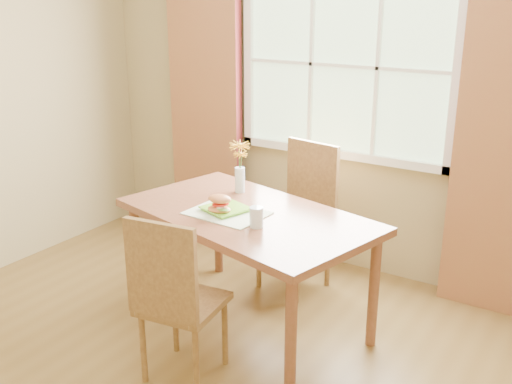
{
  "coord_description": "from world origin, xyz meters",
  "views": [
    {
      "loc": [
        1.74,
        -2.02,
        1.99
      ],
      "look_at": [
        0.01,
        0.71,
        0.9
      ],
      "focal_mm": 42.0,
      "sensor_mm": 36.0,
      "label": 1
    }
  ],
  "objects_px": {
    "chair_far": "(302,209)",
    "croissant_sandwich": "(220,204)",
    "water_glass": "(256,218)",
    "dining_table": "(247,224)",
    "chair_near": "(174,294)",
    "flower_vase": "(240,162)"
  },
  "relations": [
    {
      "from": "chair_far",
      "to": "croissant_sandwich",
      "type": "relative_size",
      "value": 6.28
    },
    {
      "from": "dining_table",
      "to": "chair_far",
      "type": "relative_size",
      "value": 1.65
    },
    {
      "from": "chair_near",
      "to": "chair_far",
      "type": "height_order",
      "value": "chair_far"
    },
    {
      "from": "water_glass",
      "to": "chair_far",
      "type": "bearing_deg",
      "value": 100.39
    },
    {
      "from": "water_glass",
      "to": "flower_vase",
      "type": "bearing_deg",
      "value": 132.27
    },
    {
      "from": "chair_far",
      "to": "croissant_sandwich",
      "type": "distance_m",
      "value": 0.85
    },
    {
      "from": "croissant_sandwich",
      "to": "water_glass",
      "type": "relative_size",
      "value": 1.4
    },
    {
      "from": "chair_near",
      "to": "water_glass",
      "type": "relative_size",
      "value": 8.18
    },
    {
      "from": "chair_near",
      "to": "croissant_sandwich",
      "type": "bearing_deg",
      "value": 93.88
    },
    {
      "from": "dining_table",
      "to": "chair_near",
      "type": "xyz_separation_m",
      "value": [
        0.01,
        -0.7,
        -0.15
      ]
    },
    {
      "from": "croissant_sandwich",
      "to": "water_glass",
      "type": "bearing_deg",
      "value": -18.07
    },
    {
      "from": "chair_near",
      "to": "dining_table",
      "type": "bearing_deg",
      "value": 82.9
    },
    {
      "from": "dining_table",
      "to": "croissant_sandwich",
      "type": "bearing_deg",
      "value": -117.34
    },
    {
      "from": "dining_table",
      "to": "chair_far",
      "type": "xyz_separation_m",
      "value": [
        0.02,
        0.67,
        -0.11
      ]
    },
    {
      "from": "dining_table",
      "to": "chair_near",
      "type": "height_order",
      "value": "chair_near"
    },
    {
      "from": "water_glass",
      "to": "chair_near",
      "type": "bearing_deg",
      "value": -106.46
    },
    {
      "from": "chair_far",
      "to": "water_glass",
      "type": "bearing_deg",
      "value": -69.36
    },
    {
      "from": "chair_near",
      "to": "water_glass",
      "type": "xyz_separation_m",
      "value": [
        0.16,
        0.54,
        0.28
      ]
    },
    {
      "from": "chair_near",
      "to": "chair_far",
      "type": "bearing_deg",
      "value": 81.78
    },
    {
      "from": "chair_far",
      "to": "flower_vase",
      "type": "xyz_separation_m",
      "value": [
        -0.27,
        -0.38,
        0.39
      ]
    },
    {
      "from": "water_glass",
      "to": "croissant_sandwich",
      "type": "bearing_deg",
      "value": 172.08
    },
    {
      "from": "water_glass",
      "to": "flower_vase",
      "type": "relative_size",
      "value": 0.34
    }
  ]
}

